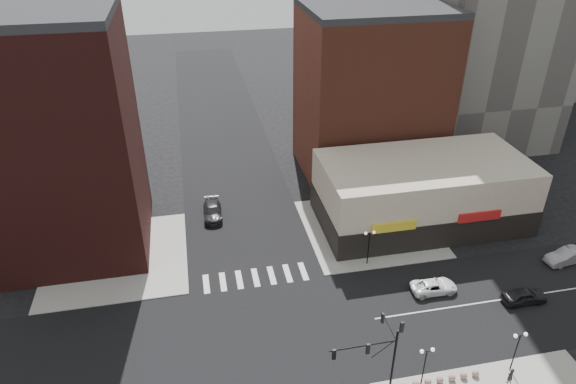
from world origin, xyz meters
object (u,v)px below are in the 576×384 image
object	(u,v)px
traffic_signal	(381,349)
street_lamp_se_b	(518,342)
silver_sedan	(567,256)
white_suv	(434,286)
pedestrian	(510,376)
dark_sedan_north	(213,211)
dark_sedan_east	(524,296)
street_lamp_se_a	(426,358)
street_lamp_ne	(369,239)

from	to	relation	value
traffic_signal	street_lamp_se_b	world-z (taller)	traffic_signal
traffic_signal	silver_sedan	bearing A→B (deg)	24.51
white_suv	pedestrian	size ratio (longest dim) A/B	2.92
traffic_signal	dark_sedan_north	world-z (taller)	traffic_signal
white_suv	dark_sedan_north	world-z (taller)	dark_sedan_north
white_suv	dark_sedan_east	world-z (taller)	dark_sedan_east
dark_sedan_east	dark_sedan_north	size ratio (longest dim) A/B	0.81
pedestrian	dark_sedan_north	bearing A→B (deg)	-67.07
traffic_signal	street_lamp_se_b	size ratio (longest dim) A/B	1.87
silver_sedan	pedestrian	size ratio (longest dim) A/B	3.06
street_lamp_se_b	white_suv	distance (m)	11.00
street_lamp_se_a	dark_sedan_north	xyz separation A→B (m)	(-14.54, 28.84, -2.50)
white_suv	dark_sedan_north	distance (m)	27.59
traffic_signal	pedestrian	size ratio (longest dim) A/B	4.89
street_lamp_se_a	dark_sedan_north	world-z (taller)	street_lamp_se_a
dark_sedan_east	pedestrian	distance (m)	10.91
street_lamp_se_b	pedestrian	world-z (taller)	street_lamp_se_b
dark_sedan_north	street_lamp_se_b	bearing A→B (deg)	-50.31
white_suv	dark_sedan_east	bearing A→B (deg)	-111.10
street_lamp_ne	street_lamp_se_b	bearing A→B (deg)	-66.37
traffic_signal	street_lamp_ne	distance (m)	16.62
street_lamp_se_b	dark_sedan_east	distance (m)	9.81
traffic_signal	white_suv	size ratio (longest dim) A/B	1.68
street_lamp_se_b	silver_sedan	xyz separation A→B (m)	(14.23, 12.02, -2.49)
traffic_signal	dark_sedan_east	xyz separation A→B (m)	(17.78, 7.15, -4.21)
traffic_signal	dark_sedan_north	size ratio (longest dim) A/B	1.43
street_lamp_se_b	dark_sedan_east	size ratio (longest dim) A/B	0.95
traffic_signal	pedestrian	world-z (taller)	traffic_signal
street_lamp_se_a	street_lamp_ne	distance (m)	16.03
street_lamp_se_a	street_lamp_se_b	world-z (taller)	same
street_lamp_se_a	silver_sedan	distance (m)	25.40
traffic_signal	white_suv	distance (m)	14.92
dark_sedan_east	pedestrian	world-z (taller)	pedestrian
traffic_signal	silver_sedan	world-z (taller)	traffic_signal
white_suv	silver_sedan	xyz separation A→B (m)	(16.14, 1.51, 0.16)
street_lamp_se_a	white_suv	size ratio (longest dim) A/B	0.90
street_lamp_ne	dark_sedan_east	size ratio (longest dim) A/B	0.95
street_lamp_se_a	dark_sedan_east	distance (m)	16.02
traffic_signal	street_lamp_ne	xyz separation A→B (m)	(4.76, 15.83, -1.67)
dark_sedan_east	white_suv	bearing A→B (deg)	68.25
dark_sedan_east	pedestrian	size ratio (longest dim) A/B	2.76
dark_sedan_north	traffic_signal	bearing A→B (deg)	-67.72
street_lamp_se_a	white_suv	world-z (taller)	street_lamp_se_a
street_lamp_ne	pedestrian	distance (m)	18.38
street_lamp_se_a	pedestrian	xyz separation A→B (m)	(7.15, -1.16, -2.38)
street_lamp_ne	silver_sedan	xyz separation A→B (m)	(21.23, -3.98, -2.49)
silver_sedan	street_lamp_se_a	bearing A→B (deg)	-68.15
street_lamp_se_b	dark_sedan_east	bearing A→B (deg)	50.60
street_lamp_se_a	dark_sedan_north	size ratio (longest dim) A/B	0.77
street_lamp_se_a	white_suv	distance (m)	12.43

